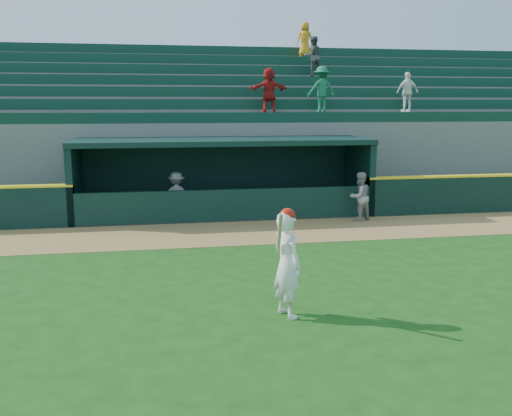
% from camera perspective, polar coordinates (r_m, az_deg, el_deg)
% --- Properties ---
extents(ground, '(120.00, 120.00, 0.00)m').
position_cam_1_polar(ground, '(11.28, 1.44, -7.95)').
color(ground, '#184812').
rests_on(ground, ground).
extents(warning_track, '(40.00, 3.00, 0.01)m').
position_cam_1_polar(warning_track, '(15.94, -2.09, -2.49)').
color(warning_track, olive).
rests_on(warning_track, ground).
extents(dugout_player_front, '(0.88, 0.78, 1.50)m').
position_cam_1_polar(dugout_player_front, '(17.77, 10.32, 1.12)').
color(dugout_player_front, '#9D9D98').
rests_on(dugout_player_front, ground).
extents(dugout_player_inside, '(0.95, 0.56, 1.46)m').
position_cam_1_polar(dugout_player_inside, '(18.10, -7.93, 1.29)').
color(dugout_player_inside, gray).
rests_on(dugout_player_inside, ground).
extents(dugout, '(9.40, 2.80, 2.46)m').
position_cam_1_polar(dugout, '(18.75, -3.45, 3.62)').
color(dugout, slate).
rests_on(dugout, ground).
extents(stands, '(34.50, 6.25, 6.98)m').
position_cam_1_polar(stands, '(23.19, -4.80, 7.44)').
color(stands, slate).
rests_on(stands, ground).
extents(batter_at_plate, '(0.64, 0.87, 1.88)m').
position_cam_1_polar(batter_at_plate, '(9.58, 3.11, -5.47)').
color(batter_at_plate, white).
rests_on(batter_at_plate, ground).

